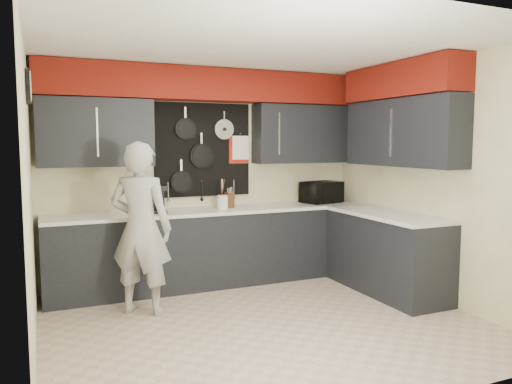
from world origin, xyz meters
name	(u,v)px	position (x,y,z in m)	size (l,w,h in m)	color
ground	(265,322)	(0.00, 0.00, 0.00)	(4.00, 4.00, 0.00)	#BDAD93
back_wall_assembly	(211,118)	(0.01, 1.60, 2.01)	(4.00, 0.36, 2.60)	beige
right_wall_assembly	(406,122)	(1.85, 0.26, 1.94)	(0.36, 3.50, 2.60)	beige
left_wall_assembly	(30,192)	(-1.99, 0.02, 1.33)	(0.05, 3.50, 2.60)	beige
base_cabinets	(263,248)	(0.49, 1.13, 0.46)	(3.95, 2.20, 0.92)	black
microwave	(321,192)	(1.49, 1.46, 1.06)	(0.51, 0.35, 0.28)	black
knife_block	(230,200)	(0.20, 1.47, 1.02)	(0.09, 0.09, 0.19)	#3D2013
utensil_crock	(223,202)	(0.10, 1.44, 1.00)	(0.13, 0.13, 0.16)	white
coffee_maker	(158,199)	(-0.70, 1.40, 1.08)	(0.19, 0.22, 0.31)	black
person	(141,228)	(-1.02, 0.75, 0.86)	(0.63, 0.42, 1.73)	#B6B6B3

